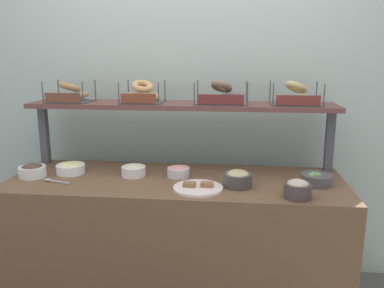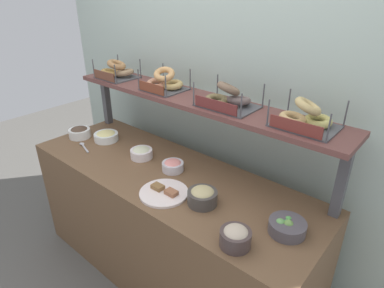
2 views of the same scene
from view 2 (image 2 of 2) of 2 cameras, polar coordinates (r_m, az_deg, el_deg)
The scene contains 19 objects.
ground_plane at distance 2.62m, azimuth -3.84°, elevation -21.09°, with size 8.00×8.00×0.00m, color #595651.
back_wall at distance 2.31m, azimuth 4.85°, elevation 7.87°, with size 3.23×0.06×2.40m, color #B0C4B8.
deli_counter at distance 2.33m, azimuth -4.16°, elevation -13.99°, with size 2.03×0.70×0.85m, color brown.
shelf_riser_left at distance 2.83m, azimuth -14.69°, elevation 7.37°, with size 0.05×0.05×0.40m, color #4C4C51.
shelf_riser_right at distance 1.77m, azimuth 24.61°, elevation -6.05°, with size 0.05×0.05×0.40m, color #4C4C51.
upper_shelf at distance 2.08m, azimuth 0.32°, elevation 7.74°, with size 1.99×0.32×0.03m, color brown.
bowl_scallion_spread at distance 2.26m, azimuth -8.80°, elevation -1.49°, with size 0.15×0.15×0.08m.
bowl_lox_spread at distance 2.09m, azimuth -3.36°, elevation -3.75°, with size 0.14×0.14×0.07m.
bowl_tuna_salad at distance 1.55m, azimuth 7.58°, elevation -15.70°, with size 0.14×0.14×0.10m.
bowl_chocolate_spread at distance 2.67m, azimuth -19.00°, elevation 1.97°, with size 0.16×0.16×0.08m.
bowl_hummus at distance 1.78m, azimuth 1.82°, elevation -9.05°, with size 0.16×0.16×0.10m.
bowl_veggie_mix at distance 1.67m, azimuth 16.21°, elevation -13.65°, with size 0.18×0.18×0.08m.
bowl_egg_salad at distance 2.56m, azimuth -14.74°, elevation 1.37°, with size 0.18×0.18×0.07m.
serving_plate_white at distance 1.88m, azimuth -4.91°, elevation -8.41°, with size 0.28×0.28×0.04m.
serving_spoon_near_plate at distance 2.52m, azimuth -18.39°, elevation -0.31°, with size 0.18×0.07×0.01m.
bagel_basket_everything at distance 2.58m, azimuth -12.97°, elevation 12.22°, with size 0.28×0.25×0.14m.
bagel_basket_sesame at distance 2.22m, azimuth -4.89°, elevation 10.60°, with size 0.28×0.26×0.15m.
bagel_basket_poppy at distance 1.91m, azimuth 6.17°, elevation 7.86°, with size 0.33×0.26×0.16m.
bagel_basket_plain at distance 1.72m, azimuth 19.15°, elevation 4.31°, with size 0.31×0.26×0.16m.
Camera 2 is at (1.28, -1.24, 1.93)m, focal length 30.62 mm.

